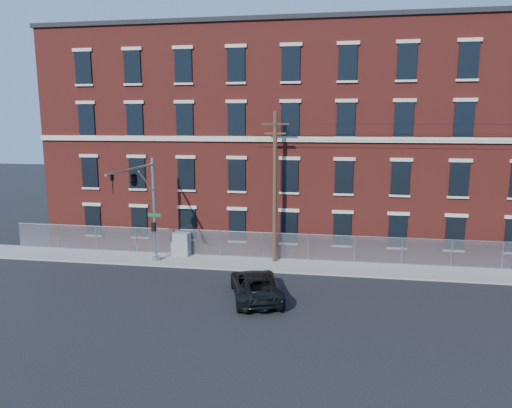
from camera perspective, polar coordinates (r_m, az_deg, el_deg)
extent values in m
plane|color=black|center=(26.88, -3.53, -10.57)|extent=(140.00, 140.00, 0.00)
cube|color=#999691|center=(31.63, 20.59, -7.88)|extent=(65.00, 3.00, 0.12)
cube|color=maroon|center=(39.06, 18.77, 7.42)|extent=(55.00, 14.00, 16.00)
cube|color=black|center=(39.59, 19.48, 19.27)|extent=(55.30, 14.30, 0.30)
cube|color=beige|center=(32.09, 20.85, 7.35)|extent=(55.00, 0.18, 0.35)
cube|color=black|center=(36.70, -19.42, -1.90)|extent=(1.20, 0.10, 2.20)
cube|color=black|center=(36.16, -19.75, 3.69)|extent=(1.20, 0.10, 2.20)
cube|color=black|center=(35.97, -20.12, 9.71)|extent=(1.20, 0.10, 2.20)
cube|color=black|center=(36.16, -20.48, 15.41)|extent=(1.20, 0.10, 2.20)
cube|color=black|center=(35.11, -14.15, -2.16)|extent=(1.20, 0.10, 2.20)
cube|color=black|center=(34.54, -14.41, 3.69)|extent=(1.20, 0.10, 2.20)
cube|color=black|center=(34.34, -14.69, 10.00)|extent=(1.20, 0.10, 2.20)
cube|color=black|center=(34.53, -14.97, 15.97)|extent=(1.20, 0.10, 2.20)
cube|color=black|center=(33.83, -8.43, -2.42)|extent=(1.20, 0.10, 2.20)
cube|color=black|center=(33.24, -8.59, 3.65)|extent=(1.20, 0.10, 2.20)
cube|color=black|center=(33.04, -8.77, 10.21)|extent=(1.20, 0.10, 2.20)
cube|color=black|center=(33.24, -8.94, 16.43)|extent=(1.20, 0.10, 2.20)
cube|color=black|center=(32.92, -2.33, -2.66)|extent=(1.20, 0.10, 2.20)
cube|color=black|center=(32.32, -2.37, 3.57)|extent=(1.20, 0.10, 2.20)
cube|color=black|center=(32.10, -2.42, 10.32)|extent=(1.20, 0.10, 2.20)
cube|color=black|center=(32.31, -2.47, 16.72)|extent=(1.20, 0.10, 2.20)
cube|color=black|center=(32.40, 4.05, -2.89)|extent=(1.20, 0.10, 2.20)
cube|color=black|center=(31.79, 4.13, 3.44)|extent=(1.20, 0.10, 2.20)
cube|color=black|center=(31.57, 4.22, 10.31)|extent=(1.20, 0.10, 2.20)
cube|color=black|center=(31.78, 4.30, 16.81)|extent=(1.20, 0.10, 2.20)
cube|color=black|center=(32.30, 10.55, -3.09)|extent=(1.20, 0.10, 2.20)
cube|color=black|center=(31.68, 10.76, 3.27)|extent=(1.20, 0.10, 2.20)
cube|color=black|center=(31.46, 10.99, 10.15)|extent=(1.20, 0.10, 2.20)
cube|color=black|center=(31.67, 11.22, 16.68)|extent=(1.20, 0.10, 2.20)
cube|color=black|center=(32.60, 17.01, -3.24)|extent=(1.20, 0.10, 2.20)
cube|color=black|center=(31.99, 17.34, 3.05)|extent=(1.20, 0.10, 2.20)
cube|color=black|center=(31.77, 17.71, 9.86)|extent=(1.20, 0.10, 2.20)
cube|color=black|center=(31.98, 18.07, 16.31)|extent=(1.20, 0.10, 2.20)
cube|color=black|center=(33.31, 23.28, -3.35)|extent=(1.20, 0.10, 2.20)
cube|color=black|center=(32.71, 23.72, 2.80)|extent=(1.20, 0.10, 2.20)
cube|color=black|center=(32.50, 24.20, 9.45)|extent=(1.20, 0.10, 2.20)
cube|color=black|center=(32.71, 24.67, 15.76)|extent=(1.20, 0.10, 2.20)
cube|color=#A5A8AD|center=(32.58, 20.26, -5.58)|extent=(59.00, 0.02, 1.80)
cylinder|color=#9EA0A5|center=(32.36, 20.36, -4.04)|extent=(59.00, 0.04, 0.04)
cylinder|color=#9EA0A5|center=(39.44, -27.02, -3.39)|extent=(0.06, 0.06, 1.85)
cylinder|color=#9EA0A5|center=(37.71, -23.20, -3.68)|extent=(0.06, 0.06, 1.85)
cylinder|color=#9EA0A5|center=(36.16, -19.03, -3.98)|extent=(0.06, 0.06, 1.85)
cylinder|color=#9EA0A5|center=(34.81, -14.51, -4.28)|extent=(0.06, 0.06, 1.85)
cylinder|color=#9EA0A5|center=(33.70, -9.65, -4.57)|extent=(0.06, 0.06, 1.85)
cylinder|color=#9EA0A5|center=(32.85, -4.49, -4.84)|extent=(0.06, 0.06, 1.85)
cylinder|color=#9EA0A5|center=(32.27, 0.89, -5.08)|extent=(0.06, 0.06, 1.85)
cylinder|color=#9EA0A5|center=(31.98, 6.43, -5.29)|extent=(0.06, 0.06, 1.85)
cylinder|color=#9EA0A5|center=(32.00, 12.01, -5.44)|extent=(0.06, 0.06, 1.85)
cylinder|color=#9EA0A5|center=(32.32, 17.54, -5.55)|extent=(0.06, 0.06, 1.85)
cylinder|color=#9EA0A5|center=(32.92, 22.92, -5.60)|extent=(0.06, 0.06, 1.85)
cylinder|color=#9EA0A5|center=(33.80, 28.06, -5.60)|extent=(0.06, 0.06, 1.85)
cylinder|color=#9EA0A5|center=(31.80, -12.40, -0.74)|extent=(0.22, 0.22, 7.00)
cylinder|color=#9EA0A5|center=(32.57, -12.18, -6.45)|extent=(0.50, 0.50, 0.40)
cylinder|color=#9EA0A5|center=(28.40, -15.04, 4.19)|extent=(0.14, 6.50, 0.14)
cylinder|color=#9EA0A5|center=(30.38, -13.38, 2.73)|extent=(0.08, 2.18, 1.56)
cube|color=#0C592D|center=(31.70, -12.39, -1.33)|extent=(0.90, 0.03, 0.22)
cube|color=black|center=(31.79, -12.49, -2.77)|extent=(0.25, 0.25, 0.60)
imported|color=black|center=(26.17, -17.26, 2.38)|extent=(0.16, 0.20, 1.00)
imported|color=black|center=(28.68, -14.78, 3.15)|extent=(0.53, 2.48, 1.00)
cylinder|color=#463423|center=(30.64, 2.33, 1.93)|extent=(0.28, 0.28, 10.00)
cube|color=#463423|center=(30.32, 2.39, 9.80)|extent=(1.80, 0.12, 0.12)
cube|color=#463423|center=(30.33, 2.38, 8.67)|extent=(1.40, 0.12, 0.12)
imported|color=black|center=(25.54, -0.03, -9.92)|extent=(3.88, 5.79, 1.48)
cube|color=slate|center=(33.33, -9.20, -4.87)|extent=(1.39, 0.85, 1.63)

